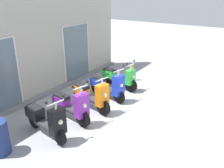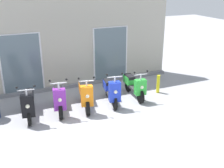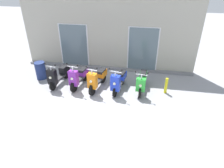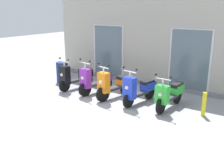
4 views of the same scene
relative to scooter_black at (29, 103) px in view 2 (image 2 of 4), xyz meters
The scene contains 8 objects.
ground_plane 2.31m from the scooter_black, 33.05° to the right, with size 40.00×40.00×0.00m, color #939399.
storefront_facade 3.25m from the scooter_black, 49.43° to the left, with size 8.79×0.50×4.07m.
scooter_black is the anchor object (origin of this frame).
scooter_purple 0.96m from the scooter_black, ahead, with size 0.63×1.55×1.31m.
scooter_orange 1.83m from the scooter_black, ahead, with size 0.67×1.63×1.29m.
scooter_blue 2.78m from the scooter_black, ahead, with size 0.64×1.54×1.28m.
scooter_green 3.77m from the scooter_black, ahead, with size 0.55×1.62×1.18m.
curb_bollard 4.81m from the scooter_black, ahead, with size 0.12×0.12×0.70m, color yellow.
Camera 2 is at (-2.63, -6.92, 4.14)m, focal length 44.09 mm.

